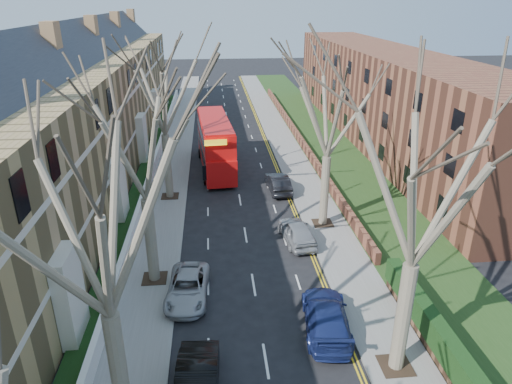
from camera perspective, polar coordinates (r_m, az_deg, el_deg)
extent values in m
cube|color=slate|center=(48.53, -10.08, 4.60)|extent=(3.00, 102.00, 0.12)
cube|color=slate|center=(49.03, 4.08, 5.09)|extent=(3.00, 102.00, 0.12)
cube|color=#99814E|center=(41.01, -22.29, 6.99)|extent=(9.00, 78.00, 10.00)
cube|color=#2A2C34|center=(39.94, -23.63, 15.26)|extent=(4.67, 78.00, 4.67)
cube|color=beige|center=(40.37, -15.90, 5.38)|extent=(0.12, 78.00, 0.35)
cube|color=beige|center=(39.50, -16.46, 10.21)|extent=(0.12, 78.00, 0.35)
cube|color=brown|center=(54.57, 15.77, 11.52)|extent=(8.00, 54.00, 10.00)
cube|color=brown|center=(52.93, 5.22, 7.00)|extent=(0.35, 54.00, 0.90)
cube|color=white|center=(41.03, -13.14, 1.68)|extent=(0.30, 78.00, 1.00)
cube|color=#1F3C15|center=(49.93, 9.21, 5.29)|extent=(6.00, 102.00, 0.06)
cylinder|color=#6F654F|center=(18.35, -16.73, -20.95)|extent=(0.64, 0.64, 5.25)
cylinder|color=#6F654F|center=(26.41, -13.01, -5.92)|extent=(0.64, 0.64, 5.07)
cube|color=#2D2116|center=(27.70, -12.54, -10.49)|extent=(1.40, 1.40, 0.05)
cylinder|color=#6F654F|center=(37.28, -10.98, 3.17)|extent=(0.60, 0.60, 5.25)
cube|color=#2D2116|center=(38.23, -10.69, -0.51)|extent=(1.40, 1.40, 0.05)
cylinder|color=#6F654F|center=(20.94, 17.88, -14.77)|extent=(0.64, 0.64, 5.25)
cube|color=#2D2116|center=(22.59, 17.03, -20.03)|extent=(1.40, 1.40, 0.05)
cylinder|color=#6F654F|center=(32.47, 8.58, 0.12)|extent=(0.60, 0.60, 5.07)
cube|color=#2D2116|center=(33.53, 8.33, -3.85)|extent=(1.40, 1.40, 0.05)
cube|color=red|center=(43.64, -5.06, 4.75)|extent=(3.50, 11.68, 2.30)
cube|color=red|center=(43.00, -5.16, 7.53)|extent=(3.46, 11.11, 2.09)
cube|color=black|center=(43.49, -5.08, 5.33)|extent=(3.45, 10.76, 0.94)
cube|color=black|center=(42.97, -5.17, 7.66)|extent=(3.43, 10.54, 0.94)
imported|color=#A4A6AA|center=(25.68, -8.53, -11.72)|extent=(2.50, 4.85, 1.31)
imported|color=navy|center=(23.52, 8.78, -15.12)|extent=(2.77, 5.50, 1.53)
imported|color=gray|center=(30.81, 5.14, -4.95)|extent=(2.28, 4.62, 1.52)
imported|color=black|center=(38.66, 2.79, 1.13)|extent=(1.87, 4.60, 1.48)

